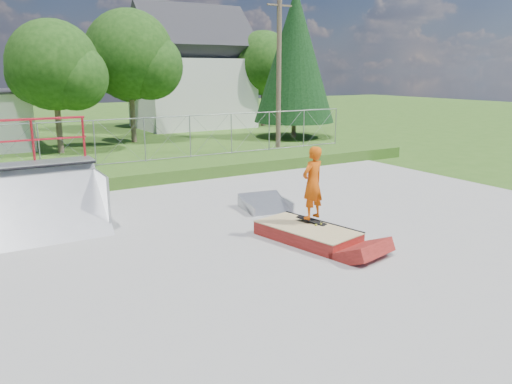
{
  "coord_description": "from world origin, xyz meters",
  "views": [
    {
      "loc": [
        -6.52,
        -9.15,
        4.1
      ],
      "look_at": [
        -0.14,
        1.48,
        1.1
      ],
      "focal_mm": 35.0,
      "sensor_mm": 36.0,
      "label": 1
    }
  ],
  "objects_px": {
    "quarter_pipe": "(42,179)",
    "skater": "(313,186)",
    "flat_bank_ramp": "(266,204)",
    "grind_box": "(307,234)"
  },
  "relations": [
    {
      "from": "quarter_pipe",
      "to": "flat_bank_ramp",
      "type": "distance_m",
      "value": 6.26
    },
    {
      "from": "quarter_pipe",
      "to": "skater",
      "type": "distance_m",
      "value": 6.84
    },
    {
      "from": "flat_bank_ramp",
      "to": "skater",
      "type": "bearing_deg",
      "value": -88.28
    },
    {
      "from": "quarter_pipe",
      "to": "flat_bank_ramp",
      "type": "bearing_deg",
      "value": -9.6
    },
    {
      "from": "quarter_pipe",
      "to": "skater",
      "type": "relative_size",
      "value": 1.58
    },
    {
      "from": "grind_box",
      "to": "flat_bank_ramp",
      "type": "xyz_separation_m",
      "value": [
        0.64,
        2.95,
        0.01
      ]
    },
    {
      "from": "flat_bank_ramp",
      "to": "skater",
      "type": "xyz_separation_m",
      "value": [
        -0.34,
        -2.73,
        1.14
      ]
    },
    {
      "from": "grind_box",
      "to": "skater",
      "type": "relative_size",
      "value": 1.52
    },
    {
      "from": "grind_box",
      "to": "quarter_pipe",
      "type": "xyz_separation_m",
      "value": [
        -5.4,
        4.0,
        1.25
      ]
    },
    {
      "from": "quarter_pipe",
      "to": "flat_bank_ramp",
      "type": "xyz_separation_m",
      "value": [
        6.04,
        -1.05,
        -1.24
      ]
    }
  ]
}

